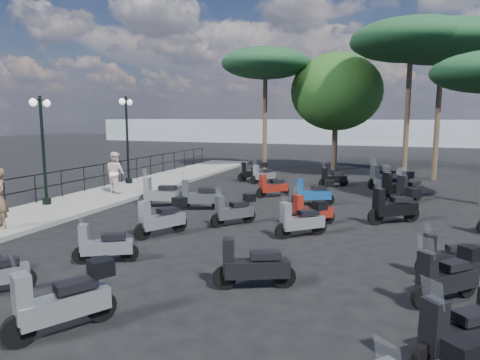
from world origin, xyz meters
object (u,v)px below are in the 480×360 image
(scooter_19, at_px, (302,220))
(pine_1, at_px, (443,43))
(scooter_13, at_px, (252,266))
(broadleaf_tree, at_px, (336,92))
(scooter_4, at_px, (200,197))
(scooter_24, at_px, (449,258))
(lamp_post_2, at_px, (127,134))
(pedestrian_far, at_px, (115,172))
(scooter_3, at_px, (161,194))
(scooter_11, at_px, (253,172))
(pine_2, at_px, (265,64))
(scooter_2, at_px, (104,246))
(scooter_21, at_px, (397,186))
(scooter_26, at_px, (409,190))
(scooter_23, at_px, (447,277))
(scooter_27, at_px, (383,178))
(pine_0, at_px, (411,41))
(scooter_15, at_px, (314,193))
(scooter_16, at_px, (333,178))
(lamp_post_1, at_px, (43,143))
(scooter_9, at_px, (234,210))
(scooter_8, at_px, (162,218))
(scooter_10, at_px, (272,187))
(scooter_20, at_px, (395,206))
(scooter_14, at_px, (311,212))
(scooter_5, at_px, (263,175))
(scooter_18, at_px, (463,331))
(scooter_7, at_px, (63,301))

(scooter_19, distance_m, pine_1, 15.66)
(scooter_13, relative_size, broadleaf_tree, 0.21)
(scooter_4, relative_size, scooter_24, 1.20)
(lamp_post_2, distance_m, pedestrian_far, 3.09)
(scooter_3, bearing_deg, broadleaf_tree, -30.07)
(scooter_11, height_order, pine_2, pine_2)
(scooter_2, distance_m, scooter_19, 5.46)
(scooter_21, height_order, scooter_26, scooter_21)
(scooter_23, relative_size, scooter_27, 0.90)
(scooter_13, height_order, pine_0, pine_0)
(scooter_15, height_order, scooter_23, scooter_23)
(pine_2, bearing_deg, scooter_16, -47.04)
(scooter_23, bearing_deg, lamp_post_1, 27.55)
(scooter_16, distance_m, pine_1, 9.36)
(scooter_16, bearing_deg, scooter_9, 135.97)
(lamp_post_1, xyz_separation_m, scooter_8, (6.03, -1.85, -1.92))
(scooter_10, bearing_deg, lamp_post_1, 77.98)
(scooter_10, relative_size, scooter_20, 0.79)
(scooter_16, height_order, scooter_23, scooter_23)
(scooter_27, bearing_deg, scooter_14, 122.83)
(scooter_5, bearing_deg, lamp_post_2, 68.36)
(scooter_11, xyz_separation_m, scooter_21, (7.16, -2.57, 0.05))
(scooter_11, relative_size, scooter_18, 1.09)
(scooter_18, xyz_separation_m, scooter_20, (-0.89, 8.19, 0.05))
(pedestrian_far, bearing_deg, scooter_8, 154.11)
(scooter_10, relative_size, scooter_11, 0.87)
(lamp_post_2, height_order, scooter_14, lamp_post_2)
(scooter_18, distance_m, broadleaf_tree, 22.68)
(scooter_23, bearing_deg, scooter_10, -12.65)
(scooter_14, distance_m, scooter_16, 7.93)
(scooter_18, xyz_separation_m, scooter_21, (-0.83, 12.66, 0.05))
(scooter_3, bearing_deg, pedestrian_far, 54.01)
(scooter_16, bearing_deg, pine_1, -80.64)
(scooter_7, bearing_deg, scooter_11, -52.81)
(pine_1, bearing_deg, scooter_8, -119.50)
(pine_2, bearing_deg, scooter_15, -63.86)
(scooter_2, xyz_separation_m, scooter_26, (6.95, 10.12, 0.08))
(scooter_13, bearing_deg, scooter_23, -104.16)
(scooter_9, height_order, broadleaf_tree, broadleaf_tree)
(scooter_4, distance_m, scooter_19, 4.85)
(scooter_4, xyz_separation_m, scooter_5, (0.39, 6.88, -0.07))
(pine_0, bearing_deg, scooter_10, -126.98)
(pedestrian_far, distance_m, pine_2, 12.98)
(scooter_16, relative_size, pine_0, 0.16)
(scooter_13, bearing_deg, scooter_16, -22.85)
(scooter_18, distance_m, pine_0, 19.62)
(scooter_4, bearing_deg, scooter_16, -50.38)
(scooter_2, height_order, scooter_19, scooter_19)
(scooter_24, bearing_deg, scooter_16, 1.57)
(scooter_21, distance_m, scooter_26, 0.84)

